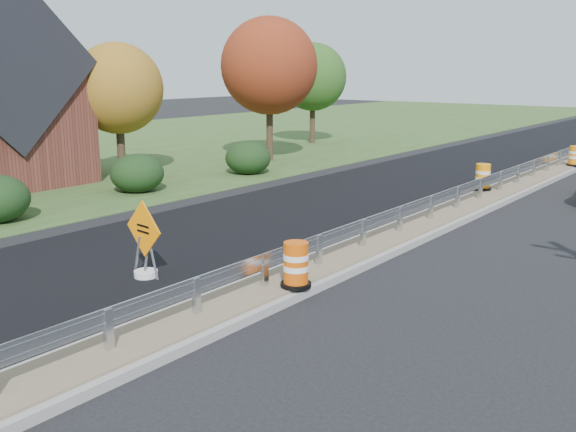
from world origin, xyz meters
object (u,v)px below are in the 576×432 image
Objects in this scene: barrel_median_far at (575,156)px; barrel_median_mid at (483,177)px; barrel_median_near at (296,265)px; caution_sign at (145,258)px.

barrel_median_mid is at bearing -97.20° from barrel_median_far.
barrel_median_mid is at bearing 94.75° from barrel_median_near.
barrel_median_far is at bearing 87.46° from caution_sign.
barrel_median_mid is at bearing 86.51° from caution_sign.
barrel_median_mid is (2.45, 14.32, 0.24)m from caution_sign.
barrel_median_mid reaches higher than barrel_median_far.
caution_sign is 14.53m from barrel_median_mid.
barrel_median_near is 21.94m from barrel_median_far.
barrel_median_near is at bearing -85.25° from barrel_median_mid.
caution_sign is at bearing -162.82° from barrel_median_near.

